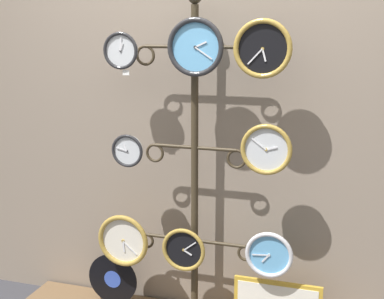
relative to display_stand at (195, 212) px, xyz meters
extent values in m
cube|color=gray|center=(0.00, 0.16, 0.68)|extent=(4.40, 0.04, 2.80)
cylinder|color=#382D1E|center=(0.00, 0.00, 0.24)|extent=(0.04, 0.04, 1.87)
cylinder|color=#382D1E|center=(-0.15, 0.00, 0.95)|extent=(0.29, 0.02, 0.02)
torus|color=#382D1E|center=(-0.29, 0.00, 0.90)|extent=(0.12, 0.02, 0.12)
cylinder|color=#382D1E|center=(0.15, 0.00, 0.95)|extent=(0.29, 0.02, 0.02)
torus|color=#382D1E|center=(0.29, 0.00, 0.90)|extent=(0.12, 0.02, 0.12)
cylinder|color=#382D1E|center=(-0.12, 0.00, 0.39)|extent=(0.24, 0.02, 0.02)
torus|color=#382D1E|center=(-0.24, 0.00, 0.34)|extent=(0.11, 0.02, 0.11)
cylinder|color=#382D1E|center=(0.12, 0.00, 0.39)|extent=(0.24, 0.02, 0.02)
torus|color=#382D1E|center=(0.24, 0.00, 0.34)|extent=(0.11, 0.02, 0.11)
cylinder|color=#382D1E|center=(-0.15, 0.00, -0.17)|extent=(0.31, 0.02, 0.02)
torus|color=#382D1E|center=(-0.31, 0.00, -0.21)|extent=(0.10, 0.02, 0.10)
cylinder|color=#382D1E|center=(0.15, 0.00, -0.17)|extent=(0.31, 0.02, 0.02)
torus|color=#382D1E|center=(0.31, 0.00, -0.21)|extent=(0.10, 0.02, 0.10)
cylinder|color=silver|center=(-0.40, -0.08, 0.93)|extent=(0.19, 0.02, 0.19)
torus|color=#262628|center=(-0.40, -0.09, 0.93)|extent=(0.21, 0.02, 0.21)
cylinder|color=#262628|center=(-0.40, -0.09, 0.93)|extent=(0.01, 0.01, 0.01)
cube|color=silver|center=(-0.39, -0.09, 0.95)|extent=(0.02, 0.00, 0.05)
cube|color=silver|center=(-0.40, -0.09, 0.96)|extent=(0.01, 0.00, 0.07)
cylinder|color=#60A8DB|center=(0.04, -0.09, 0.95)|extent=(0.28, 0.02, 0.28)
torus|color=#262628|center=(0.04, -0.11, 0.95)|extent=(0.31, 0.03, 0.31)
cylinder|color=#262628|center=(0.04, -0.11, 0.95)|extent=(0.02, 0.01, 0.02)
cube|color=silver|center=(0.07, -0.11, 0.96)|extent=(0.07, 0.00, 0.04)
cube|color=silver|center=(0.08, -0.11, 0.92)|extent=(0.10, 0.00, 0.07)
cylinder|color=black|center=(0.39, -0.09, 0.95)|extent=(0.27, 0.02, 0.27)
torus|color=#A58438|center=(0.39, -0.11, 0.95)|extent=(0.30, 0.03, 0.30)
cylinder|color=#A58438|center=(0.39, -0.10, 0.95)|extent=(0.02, 0.01, 0.02)
cube|color=silver|center=(0.40, -0.11, 0.91)|extent=(0.03, 0.00, 0.07)
cube|color=silver|center=(0.35, -0.11, 0.91)|extent=(0.08, 0.00, 0.08)
cylinder|color=silver|center=(-0.37, -0.10, 0.37)|extent=(0.17, 0.02, 0.17)
torus|color=#262628|center=(-0.37, -0.12, 0.37)|extent=(0.19, 0.02, 0.19)
cylinder|color=#262628|center=(-0.37, -0.12, 0.37)|extent=(0.01, 0.01, 0.01)
cube|color=silver|center=(-0.37, -0.12, 0.39)|extent=(0.03, 0.00, 0.04)
cube|color=silver|center=(-0.40, -0.12, 0.38)|extent=(0.07, 0.00, 0.02)
cylinder|color=silver|center=(0.43, -0.10, 0.43)|extent=(0.25, 0.02, 0.25)
torus|color=#A58438|center=(0.43, -0.11, 0.43)|extent=(0.27, 0.02, 0.27)
cylinder|color=#A58438|center=(0.43, -0.11, 0.43)|extent=(0.01, 0.01, 0.01)
cube|color=silver|center=(0.45, -0.11, 0.44)|extent=(0.06, 0.00, 0.03)
cube|color=silver|center=(0.39, -0.12, 0.46)|extent=(0.08, 0.00, 0.06)
cylinder|color=silver|center=(-0.42, -0.08, -0.19)|extent=(0.29, 0.02, 0.29)
torus|color=#A58438|center=(-0.42, -0.10, -0.19)|extent=(0.32, 0.03, 0.32)
cylinder|color=#A58438|center=(-0.42, -0.09, -0.19)|extent=(0.02, 0.01, 0.02)
cube|color=silver|center=(-0.41, -0.10, -0.23)|extent=(0.02, 0.00, 0.07)
cube|color=silver|center=(-0.38, -0.10, -0.23)|extent=(0.09, 0.00, 0.08)
cylinder|color=black|center=(-0.04, -0.07, -0.20)|extent=(0.24, 0.02, 0.24)
torus|color=#A58438|center=(-0.04, -0.09, -0.20)|extent=(0.26, 0.02, 0.26)
cylinder|color=#A58438|center=(-0.04, -0.09, -0.20)|extent=(0.01, 0.01, 0.01)
cube|color=silver|center=(-0.01, -0.09, -0.22)|extent=(0.05, 0.00, 0.03)
cube|color=silver|center=(0.00, -0.09, -0.17)|extent=(0.08, 0.00, 0.06)
cylinder|color=#60A8DB|center=(0.46, -0.08, -0.17)|extent=(0.24, 0.02, 0.24)
torus|color=silver|center=(0.46, -0.09, -0.17)|extent=(0.27, 0.02, 0.27)
cylinder|color=silver|center=(0.46, -0.09, -0.17)|extent=(0.01, 0.01, 0.01)
cube|color=silver|center=(0.44, -0.09, -0.19)|extent=(0.04, 0.00, 0.05)
cube|color=silver|center=(0.41, -0.09, -0.17)|extent=(0.09, 0.00, 0.02)
cylinder|color=black|center=(-0.53, -0.02, -0.49)|extent=(0.33, 0.01, 0.33)
cylinder|color=#334FB2|center=(-0.53, -0.02, -0.49)|extent=(0.11, 0.00, 0.11)
cube|color=white|center=(-0.37, -0.09, 0.81)|extent=(0.04, 0.00, 0.03)
camera|label=1|loc=(0.88, -2.81, 1.04)|focal=50.00mm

